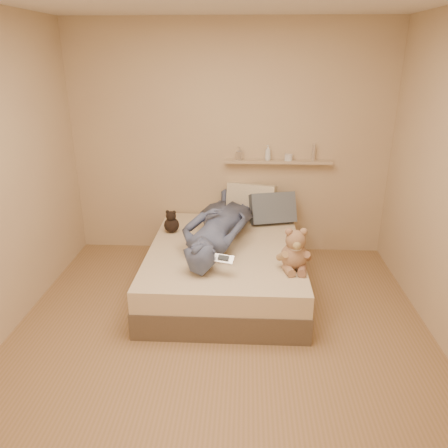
# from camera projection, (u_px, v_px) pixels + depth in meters

# --- Properties ---
(room) EXTENTS (3.80, 3.80, 3.80)m
(room) POSITION_uv_depth(u_px,v_px,m) (219.00, 192.00, 3.14)
(room) COLOR #946E4C
(room) RESTS_ON ground
(bed) EXTENTS (1.50, 1.90, 0.45)m
(bed) POSITION_uv_depth(u_px,v_px,m) (225.00, 267.00, 4.40)
(bed) COLOR brown
(bed) RESTS_ON floor
(game_console) EXTENTS (0.19, 0.12, 0.06)m
(game_console) POSITION_uv_depth(u_px,v_px,m) (224.00, 259.00, 3.70)
(game_console) COLOR silver
(game_console) RESTS_ON bed
(teddy_bear) EXTENTS (0.33, 0.31, 0.40)m
(teddy_bear) POSITION_uv_depth(u_px,v_px,m) (295.00, 252.00, 3.81)
(teddy_bear) COLOR #997054
(teddy_bear) RESTS_ON bed
(dark_plush) EXTENTS (0.16, 0.16, 0.25)m
(dark_plush) POSITION_uv_depth(u_px,v_px,m) (171.00, 223.00, 4.63)
(dark_plush) COLOR black
(dark_plush) RESTS_ON bed
(pillow_cream) EXTENTS (0.59, 0.37, 0.42)m
(pillow_cream) POSITION_uv_depth(u_px,v_px,m) (251.00, 201.00, 5.00)
(pillow_cream) COLOR beige
(pillow_cream) RESTS_ON bed
(pillow_grey) EXTENTS (0.55, 0.38, 0.37)m
(pillow_grey) POSITION_uv_depth(u_px,v_px,m) (273.00, 208.00, 4.87)
(pillow_grey) COLOR slate
(pillow_grey) RESTS_ON bed
(person) EXTENTS (0.89, 1.72, 0.39)m
(person) POSITION_uv_depth(u_px,v_px,m) (219.00, 224.00, 4.35)
(person) COLOR #4D5679
(person) RESTS_ON bed
(wall_shelf) EXTENTS (1.20, 0.12, 0.03)m
(wall_shelf) POSITION_uv_depth(u_px,v_px,m) (278.00, 162.00, 4.90)
(wall_shelf) COLOR tan
(wall_shelf) RESTS_ON wall_back
(shelf_bottles) EXTENTS (0.88, 0.09, 0.19)m
(shelf_bottles) POSITION_uv_depth(u_px,v_px,m) (271.00, 154.00, 4.87)
(shelf_bottles) COLOR silver
(shelf_bottles) RESTS_ON wall_shelf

